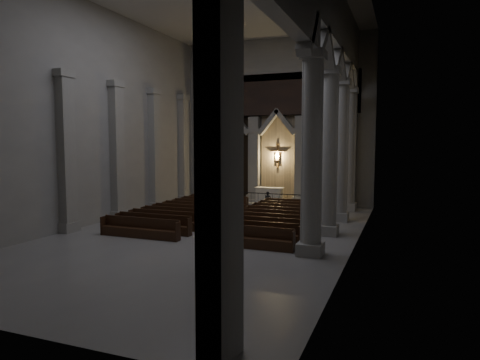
{
  "coord_description": "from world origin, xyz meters",
  "views": [
    {
      "loc": [
        8.93,
        -19.17,
        4.51
      ],
      "look_at": [
        0.35,
        3.0,
        2.4
      ],
      "focal_mm": 32.0,
      "sensor_mm": 36.0,
      "label": 1
    }
  ],
  "objects_px": {
    "pews": "(229,219)",
    "altar_rail": "(265,198)",
    "candle_stand_left": "(232,200)",
    "candle_stand_right": "(311,204)",
    "worshipper": "(268,201)",
    "altar": "(269,194)"
  },
  "relations": [
    {
      "from": "candle_stand_left",
      "to": "candle_stand_right",
      "type": "xyz_separation_m",
      "value": [
        5.68,
        0.09,
        -0.03
      ]
    },
    {
      "from": "altar",
      "to": "worshipper",
      "type": "height_order",
      "value": "worshipper"
    },
    {
      "from": "pews",
      "to": "worshipper",
      "type": "distance_m",
      "value": 5.47
    },
    {
      "from": "candle_stand_left",
      "to": "altar_rail",
      "type": "bearing_deg",
      "value": -4.04
    },
    {
      "from": "altar",
      "to": "candle_stand_left",
      "type": "height_order",
      "value": "candle_stand_left"
    },
    {
      "from": "altar",
      "to": "worshipper",
      "type": "bearing_deg",
      "value": -74.65
    },
    {
      "from": "candle_stand_right",
      "to": "pews",
      "type": "distance_m",
      "value": 7.41
    },
    {
      "from": "altar",
      "to": "altar_rail",
      "type": "relative_size",
      "value": 0.39
    },
    {
      "from": "candle_stand_left",
      "to": "worshipper",
      "type": "bearing_deg",
      "value": -21.36
    },
    {
      "from": "candle_stand_left",
      "to": "altar",
      "type": "bearing_deg",
      "value": 38.45
    },
    {
      "from": "altar",
      "to": "pews",
      "type": "xyz_separation_m",
      "value": [
        0.32,
        -8.44,
        -0.37
      ]
    },
    {
      "from": "altar_rail",
      "to": "pews",
      "type": "bearing_deg",
      "value": -90.0
    },
    {
      "from": "altar",
      "to": "pews",
      "type": "distance_m",
      "value": 8.45
    },
    {
      "from": "pews",
      "to": "worshipper",
      "type": "relative_size",
      "value": 7.75
    },
    {
      "from": "worshipper",
      "to": "altar",
      "type": "bearing_deg",
      "value": 87.75
    },
    {
      "from": "pews",
      "to": "altar_rail",
      "type": "bearing_deg",
      "value": 90.0
    },
    {
      "from": "altar",
      "to": "candle_stand_right",
      "type": "xyz_separation_m",
      "value": [
        3.43,
        -1.71,
        -0.31
      ]
    },
    {
      "from": "candle_stand_left",
      "to": "candle_stand_right",
      "type": "bearing_deg",
      "value": 0.88
    },
    {
      "from": "candle_stand_right",
      "to": "altar",
      "type": "bearing_deg",
      "value": 153.55
    },
    {
      "from": "altar_rail",
      "to": "worshipper",
      "type": "xyz_separation_m",
      "value": [
        0.5,
        -1.02,
        -0.07
      ]
    },
    {
      "from": "altar_rail",
      "to": "worshipper",
      "type": "height_order",
      "value": "worshipper"
    },
    {
      "from": "altar",
      "to": "pews",
      "type": "relative_size",
      "value": 0.21
    }
  ]
}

